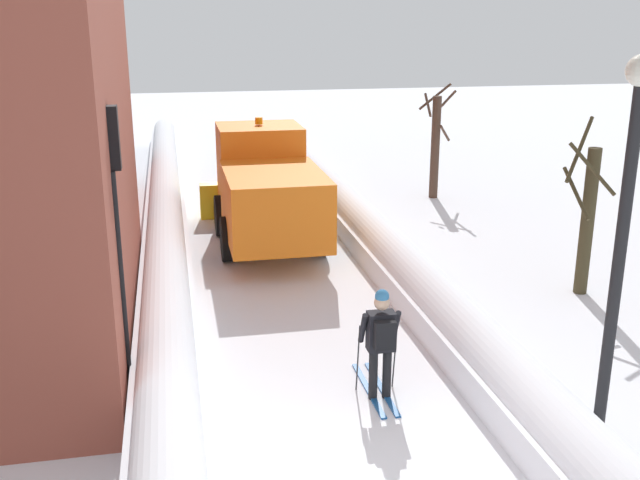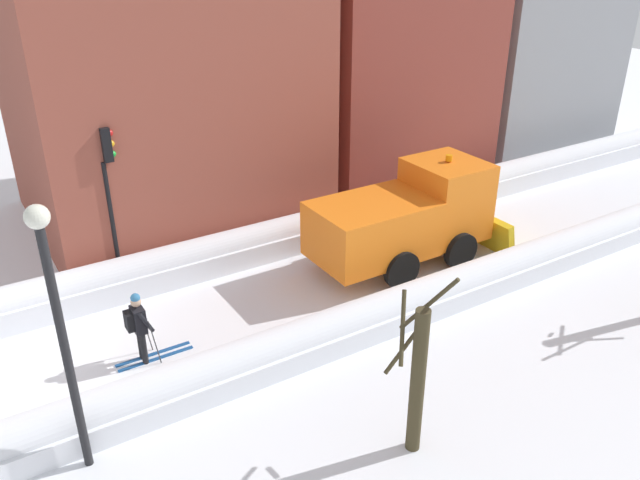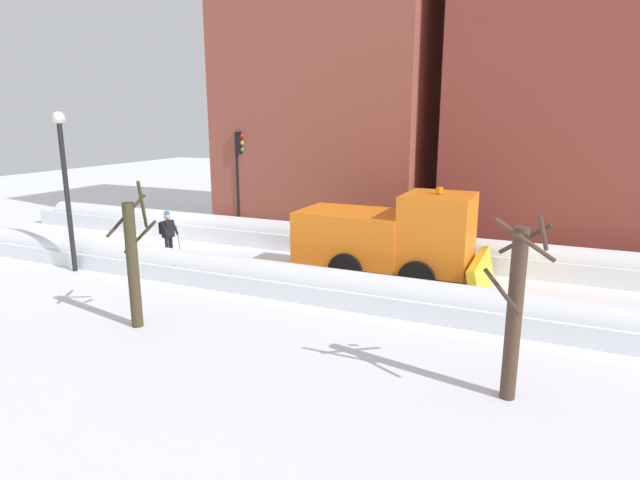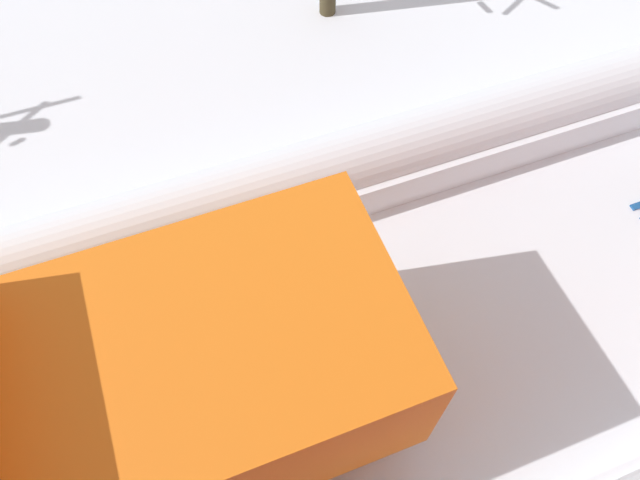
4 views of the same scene
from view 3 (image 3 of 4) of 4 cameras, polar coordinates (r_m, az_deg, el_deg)
ground_plane at (r=17.20m, az=6.33°, el=-4.29°), size 80.00×80.00×0.00m
snowbank_left at (r=19.41m, az=8.68°, el=-0.83°), size 1.10×36.00×1.10m
snowbank_right at (r=14.80m, az=3.33°, el=-5.46°), size 1.10×36.00×0.98m
building_brick_near at (r=24.77m, az=2.25°, el=19.79°), size 8.17×8.79×15.99m
building_brick_mid at (r=23.17m, az=24.48°, el=22.12°), size 6.94×7.16×18.35m
plow_truck at (r=16.64m, az=7.87°, el=0.34°), size 3.20×5.98×3.12m
skier at (r=20.13m, az=-16.09°, el=0.79°), size 0.62×1.80×1.81m
traffic_light_pole at (r=22.43m, az=-8.71°, el=8.00°), size 0.28×0.42×4.54m
street_lamp at (r=19.33m, az=-25.85°, el=6.57°), size 0.40×0.40×5.31m
bare_tree_near at (r=13.72m, az=-19.52°, el=-2.18°), size 0.85×1.21×3.72m
bare_tree_mid at (r=10.20m, az=20.32°, el=-7.00°), size 1.03×1.19×3.65m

